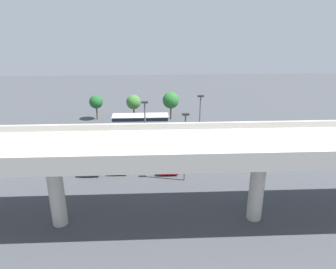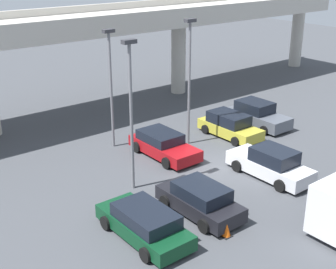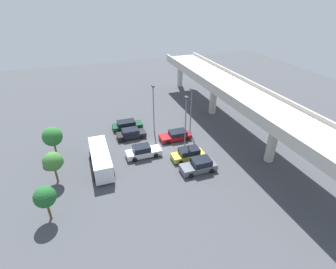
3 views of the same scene
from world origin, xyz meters
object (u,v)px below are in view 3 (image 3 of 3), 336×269
Objects in this scene: shuttle_bus at (100,157)px; lamp_post_by_overpass at (153,105)px; tree_front_right at (45,197)px; tree_front_left at (52,137)px; parked_car_4 at (188,154)px; parked_car_3 at (143,152)px; traffic_cone at (117,137)px; parked_car_0 at (127,125)px; lamp_post_near_aisle at (191,107)px; parked_car_2 at (176,136)px; lamp_post_mid_lot at (186,119)px; tree_front_centre at (53,162)px; parked_car_5 at (199,166)px; parked_car_1 at (131,134)px.

lamp_post_by_overpass reaches higher than shuttle_bus.
tree_front_left is at bearing 178.06° from tree_front_right.
parked_car_4 is at bearing 68.54° from tree_front_left.
parked_car_3 is 6.52m from traffic_cone.
traffic_cone is at bearing 154.27° from shuttle_bus.
parked_car_4 is 18.39m from tree_front_left.
parked_car_0 is at bearing 145.65° from tree_front_right.
lamp_post_near_aisle is 20.35m from tree_front_left.
lamp_post_by_overpass reaches higher than parked_car_3.
parked_car_3 is at bearing 25.11° from parked_car_2.
parked_car_3 is 8.38m from lamp_post_by_overpass.
tree_front_centre is at bearing -82.82° from lamp_post_mid_lot.
lamp_post_by_overpass reaches higher than parked_car_5.
parked_car_5 is 17.55m from tree_front_centre.
lamp_post_mid_lot is 17.74m from tree_front_centre.
parked_car_4 is 1.09× the size of tree_front_centre.
parked_car_5 is 14.32m from traffic_cone.
lamp_post_mid_lot is (-2.98, 0.73, 3.86)m from parked_car_4.
traffic_cone is at bearing -97.95° from lamp_post_near_aisle.
tree_front_right is at bearing 7.13° from parked_car_5.
lamp_post_mid_lot reaches higher than parked_car_3.
tree_front_right reaches higher than parked_car_4.
lamp_post_near_aisle is 1.84× the size of tree_front_right.
parked_car_2 is at bearing -62.69° from lamp_post_near_aisle.
shuttle_bus is 7.40m from traffic_cone.
parked_car_1 is at bearing 97.91° from tree_front_left.
parked_car_1 is 10.21m from parked_car_4.
lamp_post_near_aisle is at bearing 108.62° from shuttle_bus.
parked_car_2 is at bearing -23.77° from parked_car_1.
tree_front_right is at bearing 30.88° from parked_car_2.
traffic_cone is (-11.55, -8.46, -0.46)m from parked_car_5.
tree_front_left is 9.37m from traffic_cone.
shuttle_bus is at bearing -85.36° from lamp_post_mid_lot.
tree_front_centre reaches higher than parked_car_1.
shuttle_bus reaches higher than parked_car_1.
shuttle_bus is at bearing 16.16° from parked_car_2.
parked_car_2 is at bearing 105.11° from tree_front_centre.
parked_car_0 is 0.63× the size of lamp_post_by_overpass.
lamp_post_mid_lot reaches higher than parked_car_5.
parked_car_1 is 0.57× the size of lamp_post_by_overpass.
tree_front_left reaches higher than parked_car_1.
tree_front_centre is (5.90, 0.19, -0.17)m from tree_front_left.
parked_car_4 is at bearing 80.08° from shuttle_bus.
parked_car_0 is 1.06× the size of parked_car_5.
tree_front_left is at bearing -172.09° from parked_car_1.
parked_car_3 is 14.23m from tree_front_right.
lamp_post_by_overpass is (-7.19, 9.34, 3.04)m from shuttle_bus.
parked_car_3 reaches higher than parked_car_0.
tree_front_right reaches higher than parked_car_5.
lamp_post_near_aisle reaches higher than parked_car_0.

